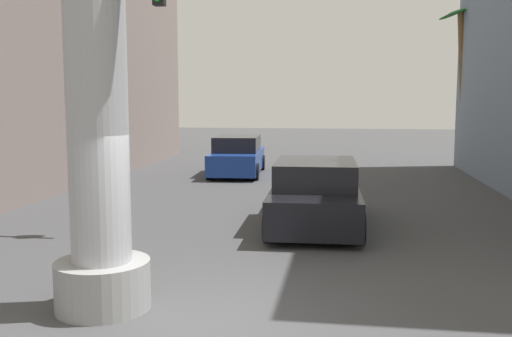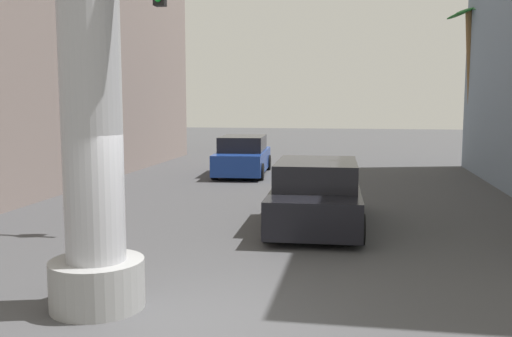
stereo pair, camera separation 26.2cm
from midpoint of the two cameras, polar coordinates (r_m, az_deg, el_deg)
name	(u,v)px [view 2 (the right image)]	position (r m, az deg, el deg)	size (l,w,h in m)	color
ground_plane	(283,199)	(17.40, 3.19, -3.05)	(90.08, 90.08, 0.00)	#424244
traffic_light_mast	(35,46)	(14.13, -20.73, 11.40)	(5.65, 0.32, 5.91)	#333333
car_lead	(316,195)	(13.65, 6.61, -2.66)	(2.26, 4.88, 1.56)	black
car_far	(243,156)	(23.07, -0.99, 1.23)	(2.25, 4.79, 1.56)	black
palm_tree_far_right	(472,68)	(26.73, 21.05, 9.37)	(2.36, 2.37, 6.99)	brown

